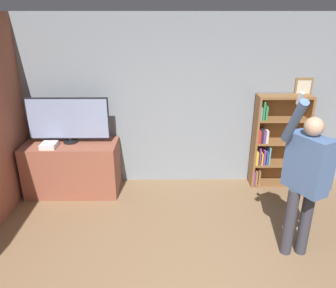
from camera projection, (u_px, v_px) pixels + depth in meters
The scene contains 6 objects.
wall_back at pixel (178, 103), 5.19m from camera, with size 6.85×0.09×2.70m.
tv_ledge at pixel (73, 168), 5.15m from camera, with size 1.41×0.65×0.82m.
television at pixel (68, 120), 4.91m from camera, with size 1.23×0.22×0.70m.
game_console at pixel (49, 145), 4.83m from camera, with size 0.22×0.24×0.07m.
bookshelf at pixel (275, 143), 5.26m from camera, with size 0.84×0.28×1.51m.
person at pixel (306, 175), 3.55m from camera, with size 0.61×0.58×2.00m.
Camera 1 is at (-0.20, -1.99, 2.66)m, focal length 35.00 mm.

